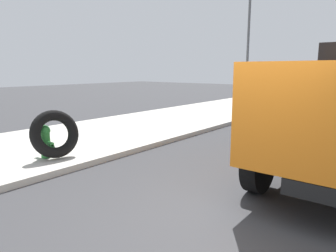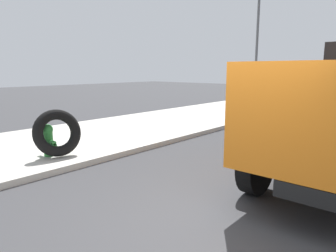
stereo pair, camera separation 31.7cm
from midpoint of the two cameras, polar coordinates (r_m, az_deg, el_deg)
name	(u,v)px [view 1 (the left image)]	position (r m, az deg, el deg)	size (l,w,h in m)	color
ground_plane	(231,230)	(4.74, 9.72, -18.56)	(80.00, 80.00, 0.00)	#38383A
sidewalk_curb	(17,151)	(9.48, -27.08, -4.20)	(36.00, 5.00, 0.15)	#BCB7AD
fire_hydrant	(45,140)	(8.13, -22.87, -2.50)	(0.27, 0.62, 0.81)	#2D8438
loose_tire	(55,134)	(7.97, -21.37, -1.39)	(1.17, 1.17, 0.26)	black
street_light_pole	(247,57)	(16.01, 13.99, 12.38)	(0.12, 0.12, 5.51)	#595B5E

